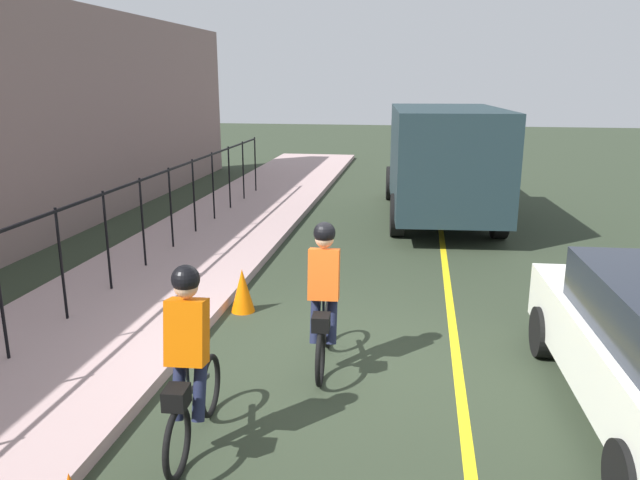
{
  "coord_description": "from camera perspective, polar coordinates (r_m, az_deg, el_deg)",
  "views": [
    {
      "loc": [
        -7.09,
        -1.03,
        3.44
      ],
      "look_at": [
        2.03,
        0.44,
        1.0
      ],
      "focal_mm": 34.48,
      "sensor_mm": 36.0,
      "label": 1
    }
  ],
  "objects": [
    {
      "name": "ground_plane",
      "position": [
        7.95,
        0.84,
        -10.87
      ],
      "size": [
        80.0,
        80.0,
        0.0
      ],
      "primitive_type": "plane",
      "color": "#2A3424"
    },
    {
      "name": "lane_line_centre",
      "position": [
        7.9,
        12.64,
        -11.39
      ],
      "size": [
        36.0,
        0.12,
        0.01
      ],
      "primitive_type": "cube",
      "color": "yellow",
      "rests_on": "ground"
    },
    {
      "name": "sidewalk",
      "position": [
        9.01,
        -21.32,
        -8.22
      ],
      "size": [
        40.0,
        3.2,
        0.15
      ],
      "primitive_type": "cube",
      "color": "#AA8E8D",
      "rests_on": "ground"
    },
    {
      "name": "cyclist_follow",
      "position": [
        5.92,
        -12.04,
        -10.88
      ],
      "size": [
        1.71,
        0.38,
        1.83
      ],
      "rotation": [
        0.0,
        0.0,
        0.06
      ],
      "color": "black",
      "rests_on": "ground"
    },
    {
      "name": "traffic_cone_far",
      "position": [
        9.38,
        -7.2,
        -4.66
      ],
      "size": [
        0.36,
        0.36,
        0.67
      ],
      "primitive_type": "cone",
      "color": "#E86404",
      "rests_on": "ground"
    },
    {
      "name": "cyclist_lead",
      "position": [
        7.36,
        0.38,
        -5.32
      ],
      "size": [
        1.71,
        0.38,
        1.83
      ],
      "rotation": [
        0.0,
        0.0,
        0.06
      ],
      "color": "black",
      "rests_on": "ground"
    },
    {
      "name": "iron_fence",
      "position": [
        9.67,
        -21.09,
        0.83
      ],
      "size": [
        19.39,
        0.04,
        1.6
      ],
      "color": "black",
      "rests_on": "sidewalk"
    },
    {
      "name": "box_truck_background",
      "position": [
        15.54,
        11.2,
        7.54
      ],
      "size": [
        6.87,
        2.94,
        2.78
      ],
      "rotation": [
        0.0,
        0.0,
        0.08
      ],
      "color": "#1C2D33",
      "rests_on": "ground"
    }
  ]
}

